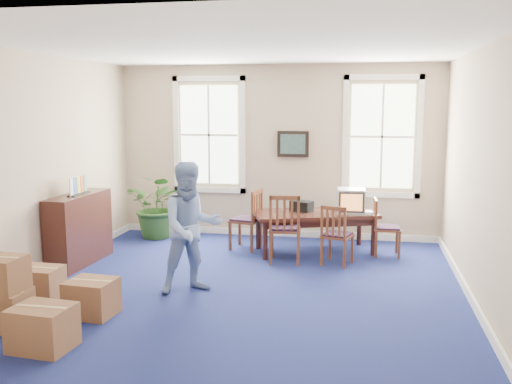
% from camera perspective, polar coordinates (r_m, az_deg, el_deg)
% --- Properties ---
extents(floor, '(6.50, 6.50, 0.00)m').
position_cam_1_polar(floor, '(7.81, -1.56, -9.75)').
color(floor, navy).
rests_on(floor, ground).
extents(ceiling, '(6.50, 6.50, 0.00)m').
position_cam_1_polar(ceiling, '(7.44, -1.67, 14.31)').
color(ceiling, white).
rests_on(ceiling, ground).
extents(wall_back, '(6.50, 0.00, 6.50)m').
position_cam_1_polar(wall_back, '(10.64, 2.13, 4.05)').
color(wall_back, tan).
rests_on(wall_back, ground).
extents(wall_front, '(6.50, 0.00, 6.50)m').
position_cam_1_polar(wall_front, '(4.38, -10.74, -3.09)').
color(wall_front, tan).
rests_on(wall_front, ground).
extents(wall_left, '(0.00, 6.50, 6.50)m').
position_cam_1_polar(wall_left, '(8.61, -21.53, 2.29)').
color(wall_left, tan).
rests_on(wall_left, ground).
extents(wall_right, '(0.00, 6.50, 6.50)m').
position_cam_1_polar(wall_right, '(7.43, 21.64, 1.32)').
color(wall_right, tan).
rests_on(wall_right, ground).
extents(baseboard_back, '(6.00, 0.04, 0.12)m').
position_cam_1_polar(baseboard_back, '(10.85, 2.06, -4.10)').
color(baseboard_back, white).
rests_on(baseboard_back, ground).
extents(baseboard_left, '(0.04, 6.50, 0.12)m').
position_cam_1_polar(baseboard_left, '(8.89, -20.80, -7.62)').
color(baseboard_left, white).
rests_on(baseboard_left, ground).
extents(baseboard_right, '(0.04, 6.50, 0.12)m').
position_cam_1_polar(baseboard_right, '(7.76, 20.76, -10.02)').
color(baseboard_right, white).
rests_on(baseboard_right, ground).
extents(window_left, '(1.40, 0.12, 2.20)m').
position_cam_1_polar(window_left, '(10.87, -4.70, 5.71)').
color(window_left, white).
rests_on(window_left, ground).
extents(window_right, '(1.40, 0.12, 2.20)m').
position_cam_1_polar(window_right, '(10.49, 12.49, 5.42)').
color(window_right, white).
rests_on(window_right, ground).
extents(wall_picture, '(0.58, 0.06, 0.48)m').
position_cam_1_polar(wall_picture, '(10.54, 3.71, 4.81)').
color(wall_picture, black).
rests_on(wall_picture, ground).
extents(conference_table, '(2.20, 1.53, 0.69)m').
position_cam_1_polar(conference_table, '(9.68, 5.88, -4.01)').
color(conference_table, '#3C1B16').
rests_on(conference_table, ground).
extents(crt_tv, '(0.47, 0.51, 0.41)m').
position_cam_1_polar(crt_tv, '(9.59, 9.50, -0.88)').
color(crt_tv, '#B7B7BC').
rests_on(crt_tv, conference_table).
extents(game_console, '(0.18, 0.21, 0.05)m').
position_cam_1_polar(game_console, '(9.58, 11.11, -2.03)').
color(game_console, white).
rests_on(game_console, conference_table).
extents(equipment_bag, '(0.42, 0.36, 0.18)m').
position_cam_1_polar(equipment_bag, '(9.66, 4.59, -1.41)').
color(equipment_bag, black).
rests_on(equipment_bag, conference_table).
extents(chair_near_left, '(0.54, 0.54, 1.10)m').
position_cam_1_polar(chair_near_left, '(9.01, 2.91, -3.59)').
color(chair_near_left, brown).
rests_on(chair_near_left, ground).
extents(chair_near_right, '(0.54, 0.54, 0.95)m').
position_cam_1_polar(chair_near_right, '(8.96, 8.14, -4.23)').
color(chair_near_right, brown).
rests_on(chair_near_right, ground).
extents(chair_end_left, '(0.55, 0.55, 1.04)m').
position_cam_1_polar(chair_end_left, '(9.81, -1.05, -2.74)').
color(chair_end_left, brown).
rests_on(chair_end_left, ground).
extents(chair_end_right, '(0.45, 0.45, 0.94)m').
position_cam_1_polar(chair_end_right, '(9.63, 12.97, -3.48)').
color(chair_end_right, brown).
rests_on(chair_end_right, ground).
extents(man, '(1.07, 1.02, 1.74)m').
position_cam_1_polar(man, '(7.58, -6.49, -3.55)').
color(man, '#7E9CCF').
rests_on(man, ground).
extents(credenza, '(0.45, 1.42, 1.10)m').
position_cam_1_polar(credenza, '(9.33, -17.26, -3.56)').
color(credenza, '#3C1B16').
rests_on(credenza, ground).
extents(brochure_rack, '(0.26, 0.68, 0.29)m').
position_cam_1_polar(brochure_rack, '(9.20, -17.35, 0.69)').
color(brochure_rack, '#99999E').
rests_on(brochure_rack, credenza).
extents(potted_plant, '(1.29, 1.19, 1.20)m').
position_cam_1_polar(potted_plant, '(10.74, -9.74, -1.41)').
color(potted_plant, '#25491B').
rests_on(potted_plant, ground).
extents(cardboard_boxes, '(1.51, 1.51, 0.86)m').
position_cam_1_polar(cardboard_boxes, '(7.01, -22.17, -8.95)').
color(cardboard_boxes, brown).
rests_on(cardboard_boxes, ground).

